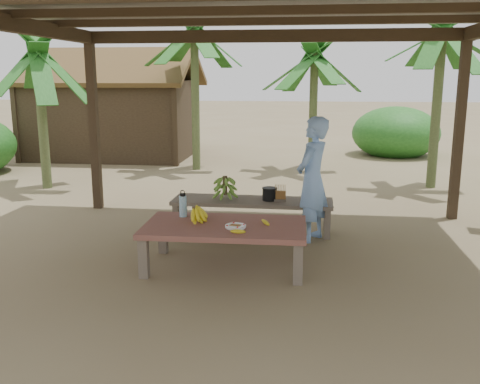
# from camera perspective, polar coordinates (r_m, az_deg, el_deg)

# --- Properties ---
(ground) EXTENTS (80.00, 80.00, 0.00)m
(ground) POSITION_cam_1_polar(r_m,az_deg,el_deg) (6.30, 1.60, -7.44)
(ground) COLOR brown
(ground) RESTS_ON ground
(pavilion) EXTENTS (6.60, 5.60, 2.95)m
(pavilion) POSITION_cam_1_polar(r_m,az_deg,el_deg) (5.95, 1.62, 18.59)
(pavilion) COLOR black
(pavilion) RESTS_ON ground
(work_table) EXTENTS (1.81, 1.02, 0.50)m
(work_table) POSITION_cam_1_polar(r_m,az_deg,el_deg) (5.99, -1.62, -4.09)
(work_table) COLOR brown
(work_table) RESTS_ON ground
(bench) EXTENTS (2.21, 0.64, 0.45)m
(bench) POSITION_cam_1_polar(r_m,az_deg,el_deg) (7.39, 1.32, -1.24)
(bench) COLOR brown
(bench) RESTS_ON ground
(ripe_banana_bunch) EXTENTS (0.32, 0.28, 0.18)m
(ripe_banana_bunch) POSITION_cam_1_polar(r_m,az_deg,el_deg) (6.12, -4.94, -2.27)
(ripe_banana_bunch) COLOR yellow
(ripe_banana_bunch) RESTS_ON work_table
(plate) EXTENTS (0.23, 0.23, 0.04)m
(plate) POSITION_cam_1_polar(r_m,az_deg,el_deg) (5.83, -0.48, -3.70)
(plate) COLOR white
(plate) RESTS_ON work_table
(loose_banana_front) EXTENTS (0.18, 0.11, 0.04)m
(loose_banana_front) POSITION_cam_1_polar(r_m,az_deg,el_deg) (5.64, -0.21, -4.23)
(loose_banana_front) COLOR yellow
(loose_banana_front) RESTS_ON work_table
(loose_banana_side) EXTENTS (0.13, 0.16, 0.04)m
(loose_banana_side) POSITION_cam_1_polar(r_m,az_deg,el_deg) (5.99, 2.74, -3.25)
(loose_banana_side) COLOR yellow
(loose_banana_side) RESTS_ON work_table
(water_flask) EXTENTS (0.09, 0.09, 0.32)m
(water_flask) POSITION_cam_1_polar(r_m,az_deg,el_deg) (6.31, -6.11, -1.43)
(water_flask) COLOR #409AC9
(water_flask) RESTS_ON work_table
(green_banana_stalk) EXTENTS (0.30, 0.30, 0.34)m
(green_banana_stalk) POSITION_cam_1_polar(r_m,az_deg,el_deg) (7.39, -1.61, 0.55)
(green_banana_stalk) COLOR #598C2D
(green_banana_stalk) RESTS_ON bench
(cooking_pot) EXTENTS (0.20, 0.20, 0.17)m
(cooking_pot) POSITION_cam_1_polar(r_m,az_deg,el_deg) (7.34, 3.19, -0.24)
(cooking_pot) COLOR black
(cooking_pot) RESTS_ON bench
(skewer_rack) EXTENTS (0.18, 0.08, 0.24)m
(skewer_rack) POSITION_cam_1_polar(r_m,az_deg,el_deg) (7.27, 4.31, -0.09)
(skewer_rack) COLOR #A57F47
(skewer_rack) RESTS_ON bench
(woman) EXTENTS (0.61, 0.70, 1.63)m
(woman) POSITION_cam_1_polar(r_m,az_deg,el_deg) (6.97, 7.72, 1.33)
(woman) COLOR #78A2E4
(woman) RESTS_ON ground
(hut) EXTENTS (4.40, 3.43, 2.85)m
(hut) POSITION_cam_1_polar(r_m,az_deg,el_deg) (14.82, -13.15, 8.04)
(hut) COLOR black
(hut) RESTS_ON ground
(banana_plant_ne) EXTENTS (1.80, 1.80, 3.19)m
(banana_plant_ne) POSITION_cam_1_polar(r_m,az_deg,el_deg) (10.86, 20.70, 14.57)
(banana_plant_ne) COLOR #596638
(banana_plant_ne) RESTS_ON ground
(banana_plant_n) EXTENTS (1.80, 1.80, 2.81)m
(banana_plant_n) POSITION_cam_1_polar(r_m,az_deg,el_deg) (12.17, 7.94, 13.15)
(banana_plant_n) COLOR #596638
(banana_plant_n) RESTS_ON ground
(banana_plant_nw) EXTENTS (1.80, 1.80, 3.35)m
(banana_plant_nw) POSITION_cam_1_polar(r_m,az_deg,el_deg) (12.27, -4.89, 15.70)
(banana_plant_nw) COLOR #596638
(banana_plant_nw) RESTS_ON ground
(banana_plant_w) EXTENTS (1.80, 1.80, 2.74)m
(banana_plant_w) POSITION_cam_1_polar(r_m,az_deg,el_deg) (10.80, -20.73, 12.28)
(banana_plant_w) COLOR #596638
(banana_plant_w) RESTS_ON ground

